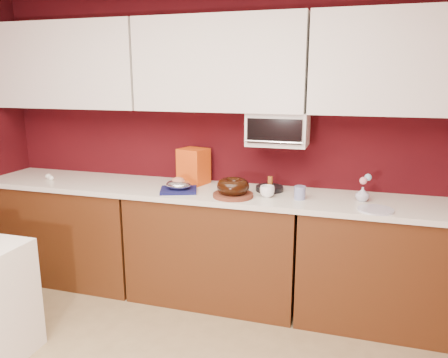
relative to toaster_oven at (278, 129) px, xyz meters
name	(u,v)px	position (x,y,z in m)	size (l,w,h in m)	color
wall_back	(227,140)	(-0.45, 0.15, -0.12)	(4.00, 0.02, 2.50)	#3B080C
base_cabinet_left	(72,231)	(-1.78, -0.17, -0.95)	(1.31, 0.58, 0.86)	#4C260F
base_cabinet_center	(215,247)	(-0.45, -0.17, -0.95)	(1.31, 0.58, 0.86)	#4C260F
base_cabinet_right	(393,268)	(0.88, -0.17, -0.95)	(1.31, 0.58, 0.86)	#4C260F
countertop	(215,193)	(-0.45, -0.17, -0.49)	(4.00, 0.62, 0.04)	silver
upper_cabinet_left	(70,66)	(-1.78, -0.02, 0.48)	(1.31, 0.33, 0.70)	white
upper_cabinet_center	(221,64)	(-0.45, -0.02, 0.48)	(1.31, 0.33, 0.70)	white
upper_cabinet_right	(410,63)	(0.88, -0.02, 0.48)	(1.31, 0.33, 0.70)	white
toaster_oven	(278,129)	(0.00, 0.00, 0.00)	(0.45, 0.30, 0.25)	white
toaster_oven_door	(274,131)	(0.00, -0.16, 0.00)	(0.40, 0.02, 0.18)	black
toaster_oven_handle	(274,142)	(0.00, -0.18, -0.07)	(0.02, 0.02, 0.42)	silver
cake_base	(233,195)	(-0.27, -0.31, -0.46)	(0.30, 0.30, 0.03)	brown
bundt_cake	(233,186)	(-0.27, -0.31, -0.39)	(0.24, 0.24, 0.10)	black
navy_towel	(179,190)	(-0.71, -0.28, -0.46)	(0.27, 0.23, 0.02)	#121345
foil_ham_nest	(178,184)	(-0.71, -0.28, -0.42)	(0.20, 0.17, 0.07)	white
roasted_ham	(178,181)	(-0.71, -0.28, -0.40)	(0.11, 0.09, 0.07)	#C6795A
pandoro_box	(194,166)	(-0.69, 0.01, -0.33)	(0.21, 0.19, 0.29)	red
dark_pan	(269,188)	(-0.04, -0.05, -0.46)	(0.21, 0.21, 0.04)	black
coffee_mug	(267,190)	(-0.03, -0.24, -0.42)	(0.09, 0.09, 0.10)	white
blue_jar	(300,193)	(0.21, -0.23, -0.43)	(0.08, 0.08, 0.10)	navy
flower_vase	(362,193)	(0.64, -0.14, -0.42)	(0.08, 0.08, 0.12)	#B7B9CF
flower_pink	(363,181)	(0.64, -0.14, -0.33)	(0.05, 0.05, 0.05)	pink
flower_blue	(368,177)	(0.67, -0.12, -0.30)	(0.05, 0.05, 0.05)	#87BAD8
china_plate	(376,210)	(0.72, -0.36, -0.47)	(0.23, 0.23, 0.01)	silver
amber_bottle	(270,183)	(-0.04, -0.03, -0.42)	(0.04, 0.04, 0.11)	#9C541C
egg_left	(51,178)	(-1.89, -0.25, -0.46)	(0.05, 0.04, 0.04)	white
egg_right	(48,176)	(-1.95, -0.21, -0.45)	(0.06, 0.05, 0.05)	silver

